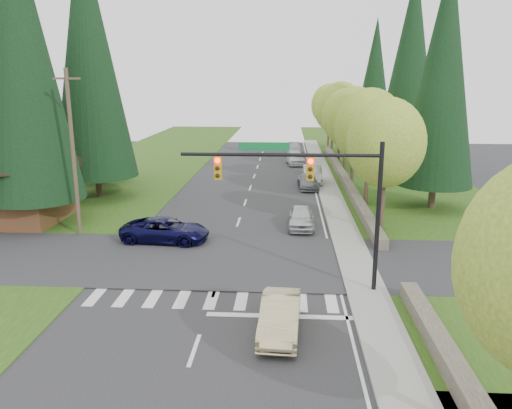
# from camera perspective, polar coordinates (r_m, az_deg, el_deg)

# --- Properties ---
(ground) EXTENTS (120.00, 120.00, 0.00)m
(ground) POSITION_cam_1_polar(r_m,az_deg,el_deg) (19.43, -6.52, -14.71)
(ground) COLOR #28282B
(ground) RESTS_ON ground
(grass_east) EXTENTS (14.00, 110.00, 0.06)m
(grass_east) POSITION_cam_1_polar(r_m,az_deg,el_deg) (39.16, 17.95, -0.36)
(grass_east) COLOR #264913
(grass_east) RESTS_ON ground
(grass_west) EXTENTS (14.00, 110.00, 0.06)m
(grass_west) POSITION_cam_1_polar(r_m,az_deg,el_deg) (41.21, -19.69, 0.19)
(grass_west) COLOR #264913
(grass_west) RESTS_ON ground
(cross_street) EXTENTS (120.00, 8.00, 0.10)m
(cross_street) POSITION_cam_1_polar(r_m,az_deg,el_deg) (26.63, -3.56, -6.45)
(cross_street) COLOR #28282B
(cross_street) RESTS_ON ground
(sidewalk_east) EXTENTS (1.80, 80.00, 0.13)m
(sidewalk_east) POSITION_cam_1_polar(r_m,az_deg,el_deg) (40.01, 8.77, 0.52)
(sidewalk_east) COLOR gray
(sidewalk_east) RESTS_ON ground
(curb_east) EXTENTS (0.20, 80.00, 0.13)m
(curb_east) POSITION_cam_1_polar(r_m,az_deg,el_deg) (39.94, 7.56, 0.54)
(curb_east) COLOR gray
(curb_east) RESTS_ON ground
(stone_wall_south) EXTENTS (0.70, 14.00, 0.70)m
(stone_wall_south) POSITION_cam_1_polar(r_m,az_deg,el_deg) (17.29, 22.45, -18.36)
(stone_wall_south) COLOR #4C4438
(stone_wall_south) RESTS_ON ground
(stone_wall_north) EXTENTS (0.70, 40.00, 0.70)m
(stone_wall_north) POSITION_cam_1_polar(r_m,az_deg,el_deg) (47.91, 9.97, 3.05)
(stone_wall_north) COLOR #4C4438
(stone_wall_north) RESTS_ON ground
(traffic_signal) EXTENTS (8.70, 0.37, 6.80)m
(traffic_signal) POSITION_cam_1_polar(r_m,az_deg,el_deg) (21.72, 6.63, 2.45)
(traffic_signal) COLOR black
(traffic_signal) RESTS_ON ground
(brown_building) EXTENTS (8.40, 8.40, 5.40)m
(brown_building) POSITION_cam_1_polar(r_m,az_deg,el_deg) (37.10, -25.91, 3.05)
(brown_building) COLOR #4C2D19
(brown_building) RESTS_ON ground
(utility_pole) EXTENTS (1.60, 0.24, 10.00)m
(utility_pole) POSITION_cam_1_polar(r_m,az_deg,el_deg) (31.69, -20.18, 5.62)
(utility_pole) COLOR #473828
(utility_pole) RESTS_ON ground
(decid_tree_0) EXTENTS (4.80, 4.80, 8.37)m
(decid_tree_0) POSITION_cam_1_polar(r_m,az_deg,el_deg) (31.56, 14.62, 6.83)
(decid_tree_0) COLOR #38281C
(decid_tree_0) RESTS_ON ground
(decid_tree_1) EXTENTS (5.20, 5.20, 8.80)m
(decid_tree_1) POSITION_cam_1_polar(r_m,az_deg,el_deg) (38.41, 12.83, 8.45)
(decid_tree_1) COLOR #38281C
(decid_tree_1) RESTS_ON ground
(decid_tree_2) EXTENTS (5.00, 5.00, 8.82)m
(decid_tree_2) POSITION_cam_1_polar(r_m,az_deg,el_deg) (45.27, 11.19, 9.50)
(decid_tree_2) COLOR #38281C
(decid_tree_2) RESTS_ON ground
(decid_tree_3) EXTENTS (5.00, 5.00, 8.55)m
(decid_tree_3) POSITION_cam_1_polar(r_m,az_deg,el_deg) (52.23, 10.29, 9.82)
(decid_tree_3) COLOR #38281C
(decid_tree_3) RESTS_ON ground
(decid_tree_4) EXTENTS (5.40, 5.40, 9.18)m
(decid_tree_4) POSITION_cam_1_polar(r_m,az_deg,el_deg) (59.16, 9.62, 10.71)
(decid_tree_4) COLOR #38281C
(decid_tree_4) RESTS_ON ground
(decid_tree_5) EXTENTS (4.80, 4.80, 8.30)m
(decid_tree_5) POSITION_cam_1_polar(r_m,az_deg,el_deg) (66.12, 8.80, 10.61)
(decid_tree_5) COLOR #38281C
(decid_tree_5) RESTS_ON ground
(decid_tree_6) EXTENTS (5.20, 5.20, 8.86)m
(decid_tree_6) POSITION_cam_1_polar(r_m,az_deg,el_deg) (73.08, 8.40, 11.20)
(decid_tree_6) COLOR #38281C
(decid_tree_6) RESTS_ON ground
(conifer_w_a) EXTENTS (6.12, 6.12, 19.80)m
(conifer_w_a) POSITION_cam_1_polar(r_m,az_deg,el_deg) (34.77, -25.14, 15.21)
(conifer_w_a) COLOR #38281C
(conifer_w_a) RESTS_ON ground
(conifer_w_b) EXTENTS (5.44, 5.44, 17.80)m
(conifer_w_b) POSITION_cam_1_polar(r_m,az_deg,el_deg) (39.69, -26.12, 13.35)
(conifer_w_b) COLOR #38281C
(conifer_w_b) RESTS_ON ground
(conifer_w_c) EXTENTS (6.46, 6.46, 20.80)m
(conifer_w_c) POSITION_cam_1_polar(r_m,az_deg,el_deg) (41.66, -18.60, 16.07)
(conifer_w_c) COLOR #38281C
(conifer_w_c) RESTS_ON ground
(conifer_w_e) EXTENTS (5.78, 5.78, 18.80)m
(conifer_w_e) POSITION_cam_1_polar(r_m,az_deg,el_deg) (47.94, -18.07, 14.55)
(conifer_w_e) COLOR #38281C
(conifer_w_e) RESTS_ON ground
(conifer_e_a) EXTENTS (5.44, 5.44, 17.80)m
(conifer_e_a) POSITION_cam_1_polar(r_m,az_deg,el_deg) (38.32, 20.56, 13.90)
(conifer_e_a) COLOR #38281C
(conifer_e_a) RESTS_ON ground
(conifer_e_b) EXTENTS (6.12, 6.12, 19.80)m
(conifer_e_b) POSITION_cam_1_polar(r_m,az_deg,el_deg) (52.13, 17.24, 15.07)
(conifer_e_b) COLOR #38281C
(conifer_e_b) RESTS_ON ground
(conifer_e_c) EXTENTS (5.10, 5.10, 16.80)m
(conifer_e_c) POSITION_cam_1_polar(r_m,az_deg,el_deg) (65.65, 13.39, 13.66)
(conifer_e_c) COLOR #38281C
(conifer_e_c) RESTS_ON ground
(sedan_champagne) EXTENTS (1.65, 4.20, 1.36)m
(sedan_champagne) POSITION_cam_1_polar(r_m,az_deg,el_deg) (19.26, 2.76, -12.62)
(sedan_champagne) COLOR beige
(sedan_champagne) RESTS_ON ground
(suv_navy) EXTENTS (5.32, 2.79, 1.43)m
(suv_navy) POSITION_cam_1_polar(r_m,az_deg,el_deg) (29.90, -10.31, -2.91)
(suv_navy) COLOR black
(suv_navy) RESTS_ON ground
(parked_car_a) EXTENTS (1.73, 4.10, 1.38)m
(parked_car_a) POSITION_cam_1_polar(r_m,az_deg,el_deg) (32.38, 5.22, -1.46)
(parked_car_a) COLOR silver
(parked_car_a) RESTS_ON ground
(parked_car_b) EXTENTS (1.96, 4.29, 1.22)m
(parked_car_b) POSITION_cam_1_polar(r_m,az_deg,el_deg) (44.27, 5.97, 2.63)
(parked_car_b) COLOR slate
(parked_car_b) RESTS_ON ground
(parked_car_c) EXTENTS (1.68, 4.80, 1.58)m
(parked_car_c) POSITION_cam_1_polar(r_m,az_deg,el_deg) (46.64, 6.45, 3.43)
(parked_car_c) COLOR #A9A9AE
(parked_car_c) RESTS_ON ground
(parked_car_d) EXTENTS (2.39, 4.82, 1.58)m
(parked_car_d) POSITION_cam_1_polar(r_m,az_deg,el_deg) (56.71, 4.53, 5.36)
(parked_car_d) COLOR silver
(parked_car_d) RESTS_ON ground
(parked_car_e) EXTENTS (1.89, 4.60, 1.33)m
(parked_car_e) POSITION_cam_1_polar(r_m,az_deg,el_deg) (64.98, 4.42, 6.36)
(parked_car_e) COLOR #9D9EA2
(parked_car_e) RESTS_ON ground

